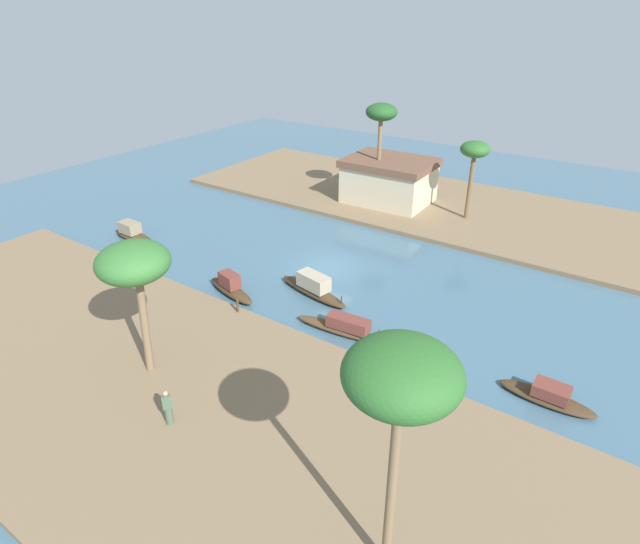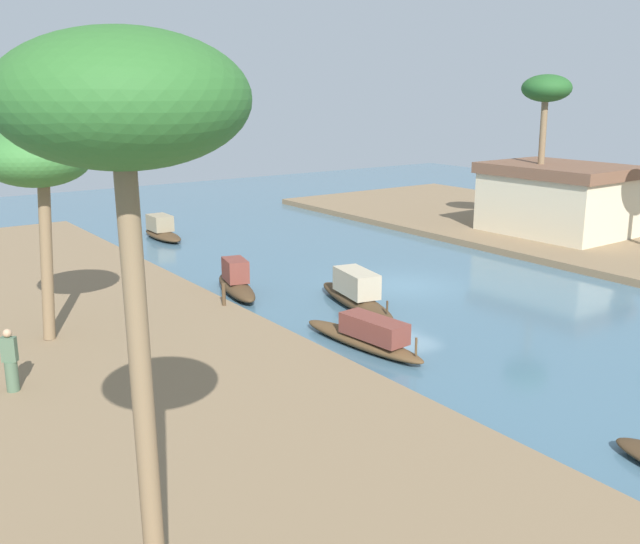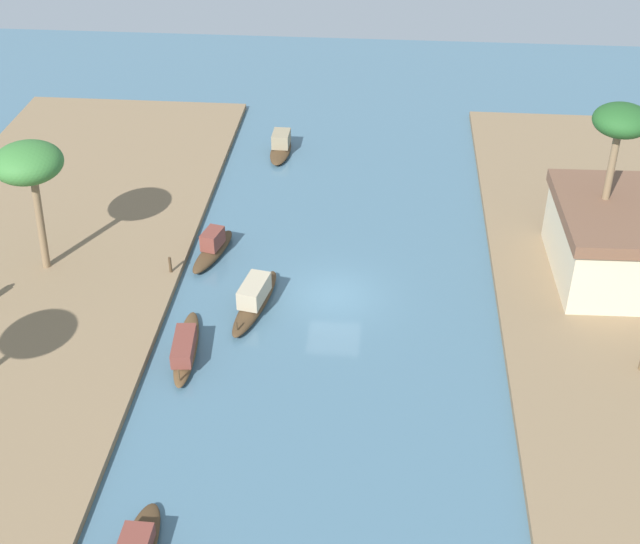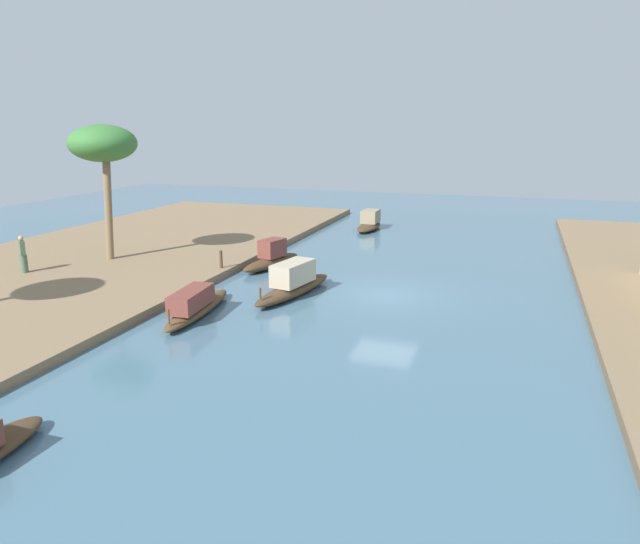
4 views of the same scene
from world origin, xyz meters
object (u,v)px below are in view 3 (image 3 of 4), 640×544
Objects in this scene: sampan_near_left_bank at (213,248)px; sampan_downstream_large at (185,347)px; palm_tree_right_tall at (621,127)px; sampan_open_hull at (281,146)px; riverside_building at (616,240)px; palm_tree_left_near at (28,165)px; sampan_with_red_awning at (255,298)px; mooring_post at (170,265)px.

sampan_downstream_large is at bearing 16.28° from sampan_near_left_bank.
palm_tree_right_tall is at bearing 104.83° from sampan_near_left_bank.
sampan_near_left_bank is 11.84m from sampan_open_hull.
palm_tree_right_tall is 1.12× the size of riverside_building.
sampan_open_hull is 21.03m from riverside_building.
palm_tree_left_near reaches higher than sampan_open_hull.
sampan_open_hull is 0.61× the size of palm_tree_left_near.
sampan_downstream_large is 0.80× the size of palm_tree_left_near.
sampan_with_red_awning is 0.73× the size of riverside_building.
sampan_open_hull is at bearing 165.47° from mooring_post.
sampan_with_red_awning is 11.66m from palm_tree_left_near.
palm_tree_right_tall is (11.42, 16.44, 7.02)m from sampan_open_hull.
palm_tree_right_tall reaches higher than riverside_building.
mooring_post is at bearing -87.18° from riverside_building.
sampan_open_hull is 0.53× the size of riverside_building.
riverside_building is (-1.64, 26.55, -3.57)m from palm_tree_left_near.
mooring_post is 0.10× the size of palm_tree_right_tall.
mooring_post is (-2.06, -4.33, 0.21)m from sampan_with_red_awning.
sampan_with_red_awning is at bearing 140.79° from sampan_downstream_large.
palm_tree_left_near is (2.10, -7.53, 5.28)m from sampan_near_left_bank.
mooring_post is 0.11× the size of riverside_building.
palm_tree_left_near is at bearing -60.41° from sampan_near_left_bank.
sampan_with_red_awning is at bearing 64.58° from mooring_post.
mooring_post reaches higher than sampan_downstream_large.
palm_tree_left_near is at bearing -33.71° from sampan_open_hull.
mooring_post is 20.76m from riverside_building.
sampan_open_hull is 15.82m from sampan_with_red_awning.
palm_tree_right_tall reaches higher than sampan_downstream_large.
sampan_open_hull is at bearing -175.40° from sampan_near_left_bank.
sampan_with_red_awning is (-3.58, 2.40, 0.11)m from sampan_downstream_large.
sampan_near_left_bank is at bearing -8.65° from sampan_open_hull.
sampan_downstream_large is 0.70× the size of riverside_building.
sampan_downstream_large is 0.63× the size of palm_tree_right_tall.
mooring_post is 0.13× the size of palm_tree_left_near.
sampan_with_red_awning reaches higher than sampan_near_left_bank.
sampan_downstream_large is at bearing -66.22° from palm_tree_right_tall.
sampan_open_hull reaches higher than mooring_post.
riverside_building reaches higher than sampan_near_left_bank.
sampan_downstream_large is 20.97m from palm_tree_right_tall.
palm_tree_left_near is (-5.61, -7.83, 5.33)m from sampan_downstream_large.
sampan_downstream_large is 1.31× the size of sampan_open_hull.
sampan_open_hull is at bearing 145.52° from palm_tree_left_near.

